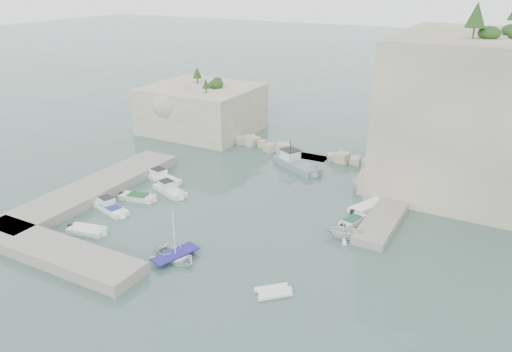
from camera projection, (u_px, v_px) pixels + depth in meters
The scene contains 21 objects.
ground at pixel (227, 224), 49.35m from camera, with size 400.00×400.00×0.00m, color #3F5F57.
cliff_terrace at pixel (404, 176), 57.70m from camera, with size 8.00×10.00×2.50m, color beige.
outcrop_west at pixel (202, 109), 77.21m from camera, with size 16.00×14.00×7.00m, color beige.
quay_west at pixel (93, 189), 55.90m from camera, with size 5.00×24.00×1.10m, color #9E9689.
quay_south at pixel (54, 251), 43.45m from camera, with size 18.00×4.00×1.10m, color #9E9689.
ledge_east at pixel (389, 210), 51.31m from camera, with size 3.00×16.00×0.80m, color #9E9689.
breakwater at pixel (306, 151), 67.39m from camera, with size 28.00×3.00×1.40m, color beige.
motorboat_a at pixel (163, 181), 59.69m from camera, with size 5.79×1.72×1.40m, color white, non-canonical shape.
motorboat_b at pixel (170, 193), 56.31m from camera, with size 5.14×1.68×1.40m, color silver, non-canonical shape.
motorboat_c at pixel (138, 200), 54.68m from camera, with size 4.27×1.55×0.70m, color silver, non-canonical shape.
motorboat_d at pixel (111, 211), 52.14m from camera, with size 5.24×1.56×1.40m, color white, non-canonical shape.
motorboat_e at pixel (88, 233), 47.71m from camera, with size 3.93×1.61×0.70m, color white, non-canonical shape.
rowboat at pixel (176, 259), 43.40m from camera, with size 3.37×4.72×0.98m, color white.
inflatable_dinghy at pixel (273, 294), 38.66m from camera, with size 2.95×1.43×0.44m, color silver, non-canonical shape.
tender_east_a at pixel (344, 237), 46.86m from camera, with size 3.07×3.56×1.88m, color white.
tender_east_b at pixel (352, 223), 49.47m from camera, with size 3.77×1.28×0.70m, color silver, non-canonical shape.
tender_east_c at pixel (367, 209), 52.47m from camera, with size 4.88×1.58×0.70m, color white, non-canonical shape.
tender_east_d at pixel (369, 193), 56.42m from camera, with size 1.60×4.27×1.65m, color white.
work_boat at pixel (297, 168), 63.45m from camera, with size 7.96×2.35×2.20m, color slate, non-canonical shape.
rowboat_mast at pixel (174, 232), 42.42m from camera, with size 0.10×0.10×4.20m, color white.
vegetation at pixel (480, 23), 54.44m from camera, with size 53.48×13.88×13.40m.
Camera 1 is at (23.62, -37.08, 23.10)m, focal length 35.00 mm.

